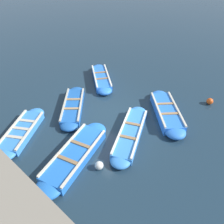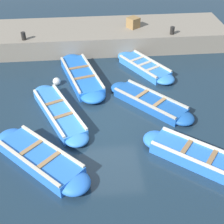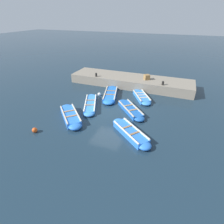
{
  "view_description": "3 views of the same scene",
  "coord_description": "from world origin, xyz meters",
  "px_view_note": "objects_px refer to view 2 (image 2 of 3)",
  "views": [
    {
      "loc": [
        5.98,
        5.56,
        6.49
      ],
      "look_at": [
        -0.21,
        0.15,
        0.16
      ],
      "focal_mm": 35.0,
      "sensor_mm": 36.0,
      "label": 1
    },
    {
      "loc": [
        -8.42,
        0.66,
        6.75
      ],
      "look_at": [
        0.11,
        -0.13,
        0.25
      ],
      "focal_mm": 50.0,
      "sensor_mm": 36.0,
      "label": 2
    },
    {
      "loc": [
        -10.79,
        -4.57,
        6.65
      ],
      "look_at": [
        -0.21,
        -0.42,
        0.18
      ],
      "focal_mm": 28.0,
      "sensor_mm": 36.0,
      "label": 3
    }
  ],
  "objects_px": {
    "boat_mid_row": "(40,159)",
    "boat_inner_gap": "(150,102)",
    "boat_outer_left": "(198,157)",
    "buoy_orange_near": "(57,81)",
    "wooden_crate": "(133,23)",
    "boat_broadside": "(145,67)",
    "bollard_north": "(172,30)",
    "boat_far_corner": "(59,113)",
    "boat_outer_right": "(82,76)",
    "bollard_mid_north": "(24,36)",
    "buoy_white_drifting": "(94,99)"
  },
  "relations": [
    {
      "from": "boat_mid_row",
      "to": "boat_inner_gap",
      "type": "bearing_deg",
      "value": -55.24
    },
    {
      "from": "boat_outer_left",
      "to": "buoy_orange_near",
      "type": "xyz_separation_m",
      "value": [
        4.7,
        4.33,
        -0.04
      ]
    },
    {
      "from": "wooden_crate",
      "to": "buoy_orange_near",
      "type": "distance_m",
      "value": 5.06
    },
    {
      "from": "boat_broadside",
      "to": "bollard_north",
      "type": "distance_m",
      "value": 2.41
    },
    {
      "from": "boat_far_corner",
      "to": "boat_outer_right",
      "type": "bearing_deg",
      "value": -19.31
    },
    {
      "from": "boat_outer_right",
      "to": "boat_mid_row",
      "type": "xyz_separation_m",
      "value": [
        -4.61,
        1.26,
        0.02
      ]
    },
    {
      "from": "boat_far_corner",
      "to": "bollard_mid_north",
      "type": "relative_size",
      "value": 11.03
    },
    {
      "from": "wooden_crate",
      "to": "boat_far_corner",
      "type": "bearing_deg",
      "value": 148.4
    },
    {
      "from": "boat_outer_right",
      "to": "buoy_orange_near",
      "type": "bearing_deg",
      "value": 104.67
    },
    {
      "from": "bollard_north",
      "to": "bollard_mid_north",
      "type": "relative_size",
      "value": 1.0
    },
    {
      "from": "boat_broadside",
      "to": "bollard_north",
      "type": "height_order",
      "value": "bollard_north"
    },
    {
      "from": "boat_outer_left",
      "to": "wooden_crate",
      "type": "distance_m",
      "value": 8.23
    },
    {
      "from": "bollard_north",
      "to": "buoy_orange_near",
      "type": "bearing_deg",
      "value": 115.29
    },
    {
      "from": "boat_inner_gap",
      "to": "buoy_orange_near",
      "type": "distance_m",
      "value": 3.89
    },
    {
      "from": "bollard_north",
      "to": "boat_outer_right",
      "type": "bearing_deg",
      "value": 117.57
    },
    {
      "from": "buoy_white_drifting",
      "to": "boat_outer_right",
      "type": "bearing_deg",
      "value": 14.83
    },
    {
      "from": "boat_outer_left",
      "to": "boat_inner_gap",
      "type": "relative_size",
      "value": 1.01
    },
    {
      "from": "bollard_mid_north",
      "to": "buoy_white_drifting",
      "type": "bearing_deg",
      "value": -142.95
    },
    {
      "from": "boat_mid_row",
      "to": "bollard_mid_north",
      "type": "distance_m",
      "value": 7.0
    },
    {
      "from": "boat_inner_gap",
      "to": "buoy_white_drifting",
      "type": "distance_m",
      "value": 2.06
    },
    {
      "from": "boat_far_corner",
      "to": "bollard_north",
      "type": "xyz_separation_m",
      "value": [
        4.58,
        -5.08,
        0.92
      ]
    },
    {
      "from": "bollard_mid_north",
      "to": "wooden_crate",
      "type": "relative_size",
      "value": 0.72
    },
    {
      "from": "wooden_crate",
      "to": "boat_outer_right",
      "type": "bearing_deg",
      "value": 140.93
    },
    {
      "from": "boat_mid_row",
      "to": "boat_broadside",
      "type": "xyz_separation_m",
      "value": [
        5.2,
        -3.99,
        -0.04
      ]
    },
    {
      "from": "boat_inner_gap",
      "to": "boat_mid_row",
      "type": "bearing_deg",
      "value": 124.76
    },
    {
      "from": "boat_inner_gap",
      "to": "buoy_orange_near",
      "type": "relative_size",
      "value": 10.23
    },
    {
      "from": "boat_mid_row",
      "to": "boat_broadside",
      "type": "relative_size",
      "value": 0.99
    },
    {
      "from": "boat_inner_gap",
      "to": "buoy_white_drifting",
      "type": "relative_size",
      "value": 10.14
    },
    {
      "from": "boat_outer_right",
      "to": "buoy_white_drifting",
      "type": "height_order",
      "value": "boat_outer_right"
    },
    {
      "from": "boat_mid_row",
      "to": "wooden_crate",
      "type": "relative_size",
      "value": 6.61
    },
    {
      "from": "boat_far_corner",
      "to": "boat_outer_right",
      "type": "distance_m",
      "value": 2.5
    },
    {
      "from": "boat_outer_right",
      "to": "boat_far_corner",
      "type": "bearing_deg",
      "value": 160.69
    },
    {
      "from": "boat_inner_gap",
      "to": "boat_broadside",
      "type": "bearing_deg",
      "value": -5.81
    },
    {
      "from": "boat_outer_left",
      "to": "buoy_white_drifting",
      "type": "distance_m",
      "value": 4.39
    },
    {
      "from": "boat_far_corner",
      "to": "buoy_orange_near",
      "type": "bearing_deg",
      "value": 4.89
    },
    {
      "from": "boat_outer_right",
      "to": "bollard_mid_north",
      "type": "height_order",
      "value": "bollard_mid_north"
    },
    {
      "from": "boat_outer_left",
      "to": "wooden_crate",
      "type": "bearing_deg",
      "value": 5.22
    },
    {
      "from": "boat_inner_gap",
      "to": "boat_outer_right",
      "type": "bearing_deg",
      "value": 50.55
    },
    {
      "from": "boat_outer_left",
      "to": "bollard_north",
      "type": "xyz_separation_m",
      "value": [
        7.18,
        -0.93,
        0.89
      ]
    },
    {
      "from": "boat_outer_right",
      "to": "bollard_mid_north",
      "type": "relative_size",
      "value": 11.75
    },
    {
      "from": "wooden_crate",
      "to": "boat_outer_left",
      "type": "bearing_deg",
      "value": -174.78
    },
    {
      "from": "wooden_crate",
      "to": "boat_mid_row",
      "type": "bearing_deg",
      "value": 153.79
    },
    {
      "from": "boat_mid_row",
      "to": "wooden_crate",
      "type": "bearing_deg",
      "value": -26.21
    },
    {
      "from": "boat_mid_row",
      "to": "buoy_white_drifting",
      "type": "xyz_separation_m",
      "value": [
        2.96,
        -1.69,
        -0.04
      ]
    },
    {
      "from": "wooden_crate",
      "to": "boat_inner_gap",
      "type": "bearing_deg",
      "value": 178.78
    },
    {
      "from": "buoy_orange_near",
      "to": "buoy_white_drifting",
      "type": "xyz_separation_m",
      "value": [
        -1.39,
        -1.44,
        0.0
      ]
    },
    {
      "from": "boat_far_corner",
      "to": "buoy_white_drifting",
      "type": "xyz_separation_m",
      "value": [
        0.71,
        -1.26,
        0.0
      ]
    },
    {
      "from": "boat_far_corner",
      "to": "wooden_crate",
      "type": "relative_size",
      "value": 7.92
    },
    {
      "from": "buoy_white_drifting",
      "to": "buoy_orange_near",
      "type": "bearing_deg",
      "value": 46.14
    },
    {
      "from": "boat_inner_gap",
      "to": "boat_far_corner",
      "type": "bearing_deg",
      "value": 95.72
    }
  ]
}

